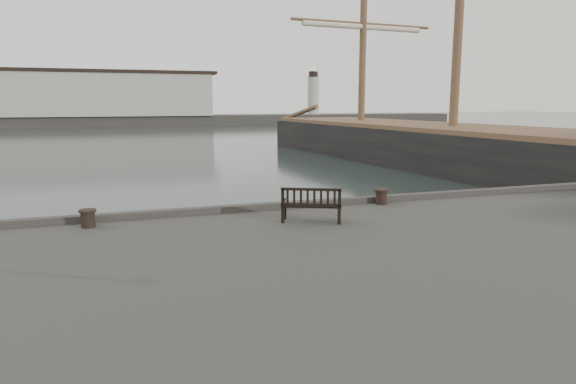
{
  "coord_description": "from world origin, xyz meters",
  "views": [
    {
      "loc": [
        -4.02,
        -14.1,
        4.62
      ],
      "look_at": [
        0.62,
        -0.5,
        2.1
      ],
      "focal_mm": 32.0,
      "sensor_mm": 36.0,
      "label": 1
    }
  ],
  "objects_px": {
    "bollard_left": "(88,218)",
    "tall_ship_main": "(451,156)",
    "bench": "(311,211)",
    "bollard_right": "(381,197)"
  },
  "relations": [
    {
      "from": "bench",
      "to": "bollard_right",
      "type": "distance_m",
      "value": 3.26
    },
    {
      "from": "bench",
      "to": "tall_ship_main",
      "type": "xyz_separation_m",
      "value": [
        18.23,
        18.91,
        -1.01
      ]
    },
    {
      "from": "bench",
      "to": "bollard_left",
      "type": "bearing_deg",
      "value": -168.12
    },
    {
      "from": "bollard_left",
      "to": "tall_ship_main",
      "type": "relative_size",
      "value": 0.01
    },
    {
      "from": "bollard_left",
      "to": "bench",
      "type": "bearing_deg",
      "value": -12.99
    },
    {
      "from": "bench",
      "to": "bollard_right",
      "type": "relative_size",
      "value": 3.55
    },
    {
      "from": "bench",
      "to": "bollard_left",
      "type": "relative_size",
      "value": 3.66
    },
    {
      "from": "bench",
      "to": "tall_ship_main",
      "type": "bearing_deg",
      "value": 70.92
    },
    {
      "from": "tall_ship_main",
      "to": "bollard_left",
      "type": "bearing_deg",
      "value": -147.71
    },
    {
      "from": "bollard_right",
      "to": "tall_ship_main",
      "type": "relative_size",
      "value": 0.01
    }
  ]
}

